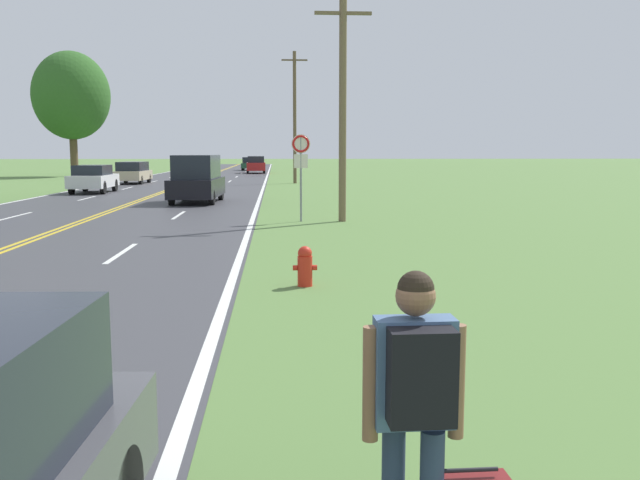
{
  "coord_description": "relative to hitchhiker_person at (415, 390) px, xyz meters",
  "views": [
    {
      "loc": [
        6.27,
        1.32,
        2.27
      ],
      "look_at": [
        6.97,
        12.14,
        0.84
      ],
      "focal_mm": 38.0,
      "sensor_mm": 36.0,
      "label": 1
    }
  ],
  "objects": [
    {
      "name": "hitchhiker_person",
      "position": [
        0.0,
        0.0,
        0.0
      ],
      "size": [
        0.56,
        0.4,
        1.64
      ],
      "rotation": [
        0.0,
        0.0,
        1.59
      ],
      "color": "navy",
      "rests_on": "ground"
    },
    {
      "name": "fire_hydrant",
      "position": [
        -0.26,
        7.83,
        -0.66
      ],
      "size": [
        0.41,
        0.25,
        0.68
      ],
      "color": "red",
      "rests_on": "ground"
    },
    {
      "name": "traffic_sign",
      "position": [
        0.07,
        18.4,
        1.11
      ],
      "size": [
        0.6,
        0.1,
        2.8
      ],
      "color": "gray",
      "rests_on": "ground"
    },
    {
      "name": "utility_pole_midground",
      "position": [
        1.41,
        18.39,
        2.72
      ],
      "size": [
        1.8,
        0.24,
        7.15
      ],
      "color": "brown",
      "rests_on": "ground"
    },
    {
      "name": "utility_pole_far",
      "position": [
        0.62,
        44.68,
        3.71
      ],
      "size": [
        1.8,
        0.24,
        9.13
      ],
      "color": "brown",
      "rests_on": "ground"
    },
    {
      "name": "tree_left_verge",
      "position": [
        -18.85,
        59.19,
        6.14
      ],
      "size": [
        6.75,
        6.75,
        11.05
      ],
      "color": "brown",
      "rests_on": "ground"
    },
    {
      "name": "car_black_van_mid_near",
      "position": [
        -4.21,
        26.79,
        0.05
      ],
      "size": [
        2.13,
        4.75,
        2.09
      ],
      "rotation": [
        0.0,
        0.0,
        -1.62
      ],
      "color": "black",
      "rests_on": "ground"
    },
    {
      "name": "car_white_sedan_mid_far",
      "position": [
        -10.65,
        34.19,
        -0.21
      ],
      "size": [
        1.85,
        4.22,
        1.52
      ],
      "rotation": [
        0.0,
        0.0,
        1.57
      ],
      "color": "black",
      "rests_on": "ground"
    },
    {
      "name": "car_champagne_van_receding",
      "position": [
        -10.73,
        44.84,
        -0.2
      ],
      "size": [
        1.99,
        4.31,
        1.52
      ],
      "rotation": [
        0.0,
        0.0,
        1.54
      ],
      "color": "black",
      "rests_on": "ground"
    },
    {
      "name": "car_red_suv_distant",
      "position": [
        -2.77,
        66.64,
        -0.08
      ],
      "size": [
        2.03,
        4.63,
        1.75
      ],
      "rotation": [
        0.0,
        0.0,
        -1.54
      ],
      "color": "black",
      "rests_on": "ground"
    },
    {
      "name": "car_dark_green_sedan_horizon",
      "position": [
        -3.83,
        77.27,
        -0.22
      ],
      "size": [
        1.8,
        4.15,
        1.55
      ],
      "rotation": [
        0.0,
        0.0,
        -1.59
      ],
      "color": "black",
      "rests_on": "ground"
    }
  ]
}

